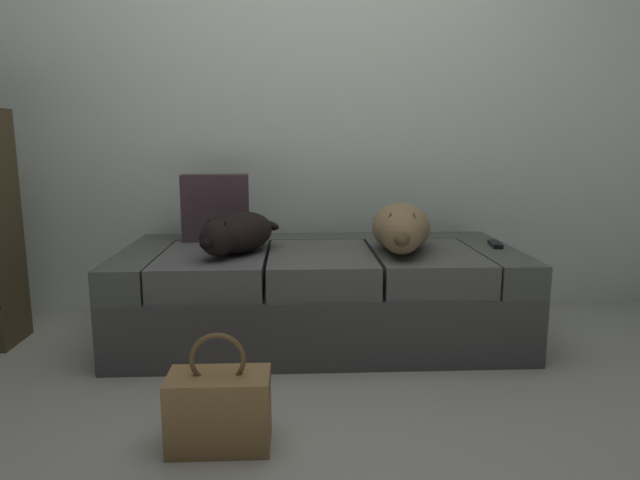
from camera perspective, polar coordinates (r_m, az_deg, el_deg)
name	(u,v)px	position (r m, az deg, el deg)	size (l,w,h in m)	color
ground_plane	(335,455)	(1.87, 1.58, -20.91)	(10.00, 10.00, 0.00)	gray
back_wall	(314,59)	(3.28, -0.57, 17.89)	(6.40, 0.10, 2.80)	silver
couch	(320,293)	(2.76, -0.05, -5.40)	(1.88, 0.89, 0.44)	#42413F
dog_dark	(237,233)	(2.59, -8.36, 0.67)	(0.39, 0.52, 0.19)	black
dog_tan	(401,228)	(2.65, 8.22, 1.24)	(0.36, 0.65, 0.22)	olive
tv_remote	(495,244)	(2.88, 17.32, -0.41)	(0.04, 0.15, 0.02)	black
throw_pillow	(216,208)	(2.95, -10.51, 3.25)	(0.34, 0.12, 0.34)	#402E32
handbag	(219,409)	(1.88, -10.15, -16.48)	(0.32, 0.18, 0.38)	olive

